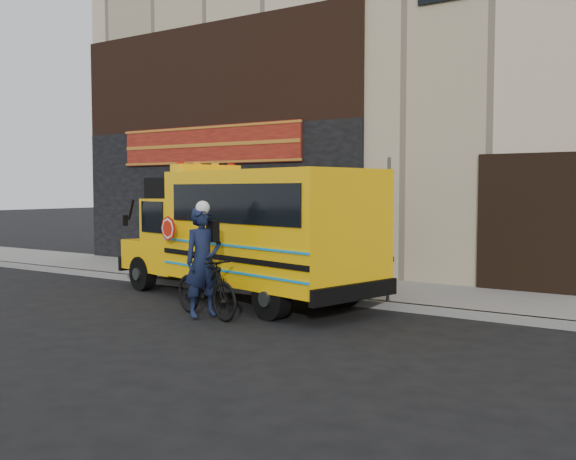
% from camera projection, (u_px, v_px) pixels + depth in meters
% --- Properties ---
extents(ground, '(120.00, 120.00, 0.00)m').
position_uv_depth(ground, '(226.00, 320.00, 11.59)').
color(ground, black).
rests_on(ground, ground).
extents(curb, '(40.00, 0.20, 0.15)m').
position_uv_depth(curb, '(302.00, 296.00, 13.75)').
color(curb, gray).
rests_on(curb, ground).
extents(sidewalk, '(40.00, 3.00, 0.15)m').
position_uv_depth(sidewalk, '(336.00, 287.00, 15.00)').
color(sidewalk, slate).
rests_on(sidewalk, ground).
extents(building, '(20.00, 10.70, 12.00)m').
position_uv_depth(building, '(435.00, 68.00, 19.95)').
color(building, '#C3B092').
rests_on(building, sidewalk).
extents(school_bus, '(7.21, 3.77, 2.92)m').
position_uv_depth(school_bus, '(250.00, 230.00, 13.48)').
color(school_bus, black).
rests_on(school_bus, ground).
extents(sign_pole, '(0.12, 0.25, 2.99)m').
position_uv_depth(sign_pole, '(388.00, 226.00, 12.53)').
color(sign_pole, '#383E3A').
rests_on(sign_pole, ground).
extents(bicycle, '(1.98, 1.03, 1.15)m').
position_uv_depth(bicycle, '(206.00, 287.00, 11.85)').
color(bicycle, black).
rests_on(bicycle, ground).
extents(cyclist, '(0.73, 0.86, 2.00)m').
position_uv_depth(cyclist, '(203.00, 264.00, 11.72)').
color(cyclist, black).
rests_on(cyclist, ground).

